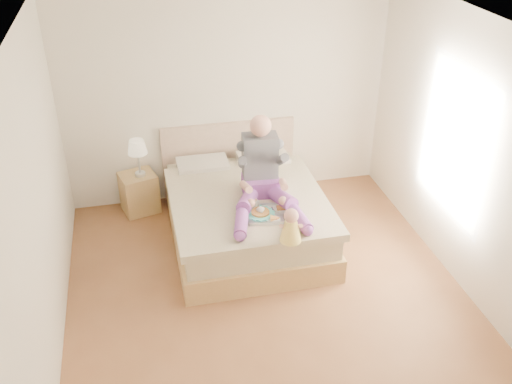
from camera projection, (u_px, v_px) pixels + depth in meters
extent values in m
cube|color=brown|center=(266.00, 292.00, 5.87)|extent=(4.00, 4.20, 0.01)
cube|color=white|center=(270.00, 28.00, 4.49)|extent=(4.00, 4.20, 0.02)
cube|color=beige|center=(227.00, 95.00, 6.94)|extent=(4.00, 0.02, 2.70)
cube|color=beige|center=(351.00, 344.00, 3.42)|extent=(4.00, 0.02, 2.70)
cube|color=beige|center=(38.00, 203.00, 4.80)|extent=(0.02, 4.20, 2.70)
cube|color=beige|center=(466.00, 155.00, 5.56)|extent=(0.02, 4.20, 2.70)
cube|color=white|center=(455.00, 142.00, 5.70)|extent=(0.02, 1.30, 1.60)
cube|color=beige|center=(455.00, 142.00, 5.70)|extent=(0.01, 1.18, 1.48)
cube|color=#A2804B|center=(246.00, 226.00, 6.65)|extent=(1.68, 2.13, 0.28)
cube|color=#B9AC89|center=(246.00, 208.00, 6.52)|extent=(1.60, 2.05, 0.24)
cube|color=#B9AC89|center=(248.00, 202.00, 6.31)|extent=(1.70, 1.80, 0.09)
cube|color=beige|center=(203.00, 167.00, 6.97)|extent=(0.62, 0.40, 0.14)
cube|color=beige|center=(263.00, 160.00, 7.12)|extent=(0.62, 0.40, 0.14)
cube|color=tan|center=(229.00, 158.00, 7.37)|extent=(1.70, 0.08, 1.00)
cube|color=#A2804B|center=(139.00, 193.00, 7.09)|extent=(0.50, 0.47, 0.51)
cylinder|color=silver|center=(140.00, 174.00, 6.94)|extent=(0.13, 0.13, 0.04)
cylinder|color=silver|center=(139.00, 163.00, 6.86)|extent=(0.03, 0.03, 0.26)
cone|color=beige|center=(137.00, 147.00, 6.75)|extent=(0.23, 0.23, 0.17)
cube|color=#7B3B94|center=(261.00, 185.00, 6.35)|extent=(0.43, 0.35, 0.19)
cube|color=#3E3F47|center=(260.00, 156.00, 6.24)|extent=(0.40, 0.26, 0.51)
sphere|color=#D99A87|center=(261.00, 126.00, 6.02)|extent=(0.23, 0.23, 0.23)
cylinder|color=#7B3B94|center=(249.00, 199.00, 6.12)|extent=(0.37, 0.56, 0.23)
cylinder|color=#7B3B94|center=(241.00, 221.00, 5.77)|extent=(0.25, 0.50, 0.13)
sphere|color=#7B3B94|center=(240.00, 236.00, 5.57)|extent=(0.12, 0.12, 0.12)
cylinder|color=#3E3F47|center=(242.00, 162.00, 6.08)|extent=(0.15, 0.33, 0.26)
cylinder|color=#D99A87|center=(246.00, 187.00, 6.00)|extent=(0.09, 0.33, 0.17)
sphere|color=#D99A87|center=(251.00, 203.00, 5.93)|extent=(0.09, 0.09, 0.09)
cylinder|color=#7B3B94|center=(280.00, 196.00, 6.16)|extent=(0.30, 0.57, 0.23)
cylinder|color=#7B3B94|center=(299.00, 217.00, 5.84)|extent=(0.18, 0.50, 0.13)
sphere|color=#7B3B94|center=(308.00, 230.00, 5.66)|extent=(0.12, 0.12, 0.12)
cylinder|color=#3E3F47|center=(281.00, 160.00, 6.13)|extent=(0.10, 0.32, 0.26)
cylinder|color=#D99A87|center=(283.00, 184.00, 6.05)|extent=(0.14, 0.33, 0.17)
sphere|color=#D99A87|center=(283.00, 201.00, 5.97)|extent=(0.09, 0.09, 0.09)
cube|color=silver|center=(270.00, 215.00, 5.99)|extent=(0.53, 0.44, 0.01)
cylinder|color=#42BFB0|center=(260.00, 214.00, 5.99)|extent=(0.29, 0.29, 0.02)
cylinder|color=#B97F3D|center=(260.00, 212.00, 5.98)|extent=(0.19, 0.19, 0.02)
cylinder|color=silver|center=(254.00, 204.00, 6.07)|extent=(0.08, 0.08, 0.10)
torus|color=silver|center=(258.00, 204.00, 6.08)|extent=(0.02, 0.07, 0.07)
cylinder|color=olive|center=(254.00, 200.00, 6.05)|extent=(0.08, 0.08, 0.01)
cylinder|color=silver|center=(281.00, 209.00, 6.07)|extent=(0.16, 0.16, 0.01)
cube|color=#B97F3D|center=(281.00, 208.00, 6.06)|extent=(0.10, 0.09, 0.02)
cylinder|color=silver|center=(273.00, 219.00, 5.90)|extent=(0.16, 0.16, 0.01)
ellipsoid|color=red|center=(276.00, 218.00, 5.88)|extent=(0.04, 0.03, 0.01)
cylinder|color=white|center=(288.00, 205.00, 6.03)|extent=(0.07, 0.07, 0.13)
cylinder|color=gold|center=(288.00, 205.00, 6.03)|extent=(0.07, 0.07, 0.12)
cylinder|color=white|center=(287.00, 217.00, 5.90)|extent=(0.07, 0.07, 0.04)
cylinder|color=#452609|center=(287.00, 217.00, 5.90)|extent=(0.06, 0.06, 0.03)
cone|color=#FFDE50|center=(291.00, 230.00, 5.55)|extent=(0.21, 0.21, 0.23)
sphere|color=#D99A87|center=(291.00, 216.00, 5.46)|extent=(0.14, 0.14, 0.14)
cylinder|color=#D99A87|center=(286.00, 231.00, 5.68)|extent=(0.10, 0.17, 0.06)
sphere|color=#D99A87|center=(285.00, 226.00, 5.75)|extent=(0.05, 0.05, 0.05)
cylinder|color=#D99A87|center=(282.00, 226.00, 5.54)|extent=(0.09, 0.12, 0.10)
cylinder|color=#D99A87|center=(294.00, 231.00, 5.68)|extent=(0.06, 0.17, 0.06)
sphere|color=#D99A87|center=(294.00, 226.00, 5.75)|extent=(0.05, 0.05, 0.05)
cylinder|color=#D99A87|center=(300.00, 226.00, 5.54)|extent=(0.04, 0.12, 0.10)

